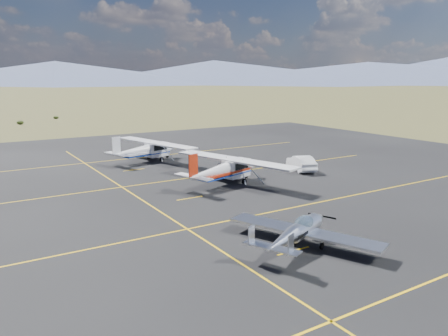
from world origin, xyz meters
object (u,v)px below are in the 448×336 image
object	(u,v)px
sedan	(301,163)
aircraft_low_wing	(298,231)
aircraft_cessna	(225,169)
aircraft_plain	(146,149)

from	to	relation	value
sedan	aircraft_low_wing	bearing A→B (deg)	68.16
aircraft_cessna	aircraft_plain	size ratio (longest dim) A/B	1.02
aircraft_low_wing	sedan	world-z (taller)	aircraft_low_wing
aircraft_cessna	aircraft_plain	bearing A→B (deg)	80.80
sedan	aircraft_plain	bearing A→B (deg)	-27.08
aircraft_low_wing	sedan	bearing A→B (deg)	24.76
aircraft_low_wing	aircraft_cessna	bearing A→B (deg)	50.70
aircraft_plain	sedan	bearing A→B (deg)	-61.87
aircraft_cessna	aircraft_plain	distance (m)	12.16
sedan	aircraft_cessna	bearing A→B (deg)	25.82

